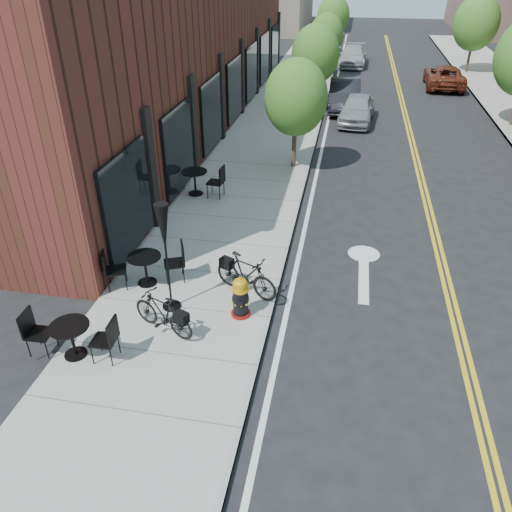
# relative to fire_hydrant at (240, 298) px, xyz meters

# --- Properties ---
(ground) EXTENTS (120.00, 120.00, 0.00)m
(ground) POSITION_rel_fire_hydrant_xyz_m (0.66, 0.02, -0.58)
(ground) COLOR black
(ground) RESTS_ON ground
(sidewalk_near) EXTENTS (4.00, 70.00, 0.12)m
(sidewalk_near) POSITION_rel_fire_hydrant_xyz_m (-1.34, 10.02, -0.52)
(sidewalk_near) COLOR #9E9B93
(sidewalk_near) RESTS_ON ground
(building_near) EXTENTS (5.00, 28.00, 7.00)m
(building_near) POSITION_rel_fire_hydrant_xyz_m (-5.84, 14.02, 2.92)
(building_near) COLOR #472217
(building_near) RESTS_ON ground
(tree_near_a) EXTENTS (2.20, 2.20, 3.81)m
(tree_near_a) POSITION_rel_fire_hydrant_xyz_m (0.06, 9.02, 2.02)
(tree_near_a) COLOR #382B1E
(tree_near_a) RESTS_ON sidewalk_near
(tree_near_b) EXTENTS (2.30, 2.30, 3.98)m
(tree_near_b) POSITION_rel_fire_hydrant_xyz_m (0.06, 17.02, 2.13)
(tree_near_b) COLOR #382B1E
(tree_near_b) RESTS_ON sidewalk_near
(tree_near_c) EXTENTS (2.10, 2.10, 3.67)m
(tree_near_c) POSITION_rel_fire_hydrant_xyz_m (0.06, 25.02, 1.95)
(tree_near_c) COLOR #382B1E
(tree_near_c) RESTS_ON sidewalk_near
(tree_near_d) EXTENTS (2.40, 2.40, 4.11)m
(tree_near_d) POSITION_rel_fire_hydrant_xyz_m (0.06, 33.02, 2.21)
(tree_near_d) COLOR #382B1E
(tree_near_d) RESTS_ON sidewalk_near
(tree_far_c) EXTENTS (2.80, 2.80, 4.62)m
(tree_far_c) POSITION_rel_fire_hydrant_xyz_m (9.26, 28.02, 2.48)
(tree_far_c) COLOR #382B1E
(tree_far_c) RESTS_ON sidewalk_far
(fire_hydrant) EXTENTS (0.52, 0.52, 0.97)m
(fire_hydrant) POSITION_rel_fire_hydrant_xyz_m (0.00, 0.00, 0.00)
(fire_hydrant) COLOR maroon
(fire_hydrant) RESTS_ON sidewalk_near
(bicycle_left) EXTENTS (1.60, 1.00, 0.93)m
(bicycle_left) POSITION_rel_fire_hydrant_xyz_m (-1.45, -0.83, 0.00)
(bicycle_left) COLOR black
(bicycle_left) RESTS_ON sidewalk_near
(bicycle_right) EXTENTS (1.72, 1.12, 1.00)m
(bicycle_right) POSITION_rel_fire_hydrant_xyz_m (-0.04, 0.82, 0.04)
(bicycle_right) COLOR black
(bicycle_right) RESTS_ON sidewalk_near
(bistro_set_a) EXTENTS (1.77, 0.79, 0.96)m
(bistro_set_a) POSITION_rel_fire_hydrant_xyz_m (-2.93, -1.84, 0.02)
(bistro_set_a) COLOR black
(bistro_set_a) RESTS_ON sidewalk_near
(bistro_set_b) EXTENTS (1.84, 1.15, 0.98)m
(bistro_set_b) POSITION_rel_fire_hydrant_xyz_m (-2.46, 0.78, 0.03)
(bistro_set_b) COLOR black
(bistro_set_b) RESTS_ON sidewalk_near
(bistro_set_c) EXTENTS (1.95, 0.91, 1.04)m
(bistro_set_c) POSITION_rel_fire_hydrant_xyz_m (-2.78, 5.96, 0.06)
(bistro_set_c) COLOR black
(bistro_set_c) RESTS_ON sidewalk_near
(patio_umbrella) EXTENTS (0.41, 0.41, 2.54)m
(patio_umbrella) POSITION_rel_fire_hydrant_xyz_m (-1.58, -0.01, 1.36)
(patio_umbrella) COLOR black
(patio_umbrella) RESTS_ON sidewalk_near
(parked_car_a) EXTENTS (1.82, 3.84, 1.27)m
(parked_car_a) POSITION_rel_fire_hydrant_xyz_m (2.26, 15.44, 0.05)
(parked_car_a) COLOR #95979D
(parked_car_a) RESTS_ON ground
(parked_car_b) EXTENTS (1.65, 4.40, 1.44)m
(parked_car_b) POSITION_rel_fire_hydrant_xyz_m (1.59, 17.71, 0.14)
(parked_car_b) COLOR black
(parked_car_b) RESTS_ON ground
(parked_car_c) EXTENTS (1.95, 4.49, 1.29)m
(parked_car_c) POSITION_rel_fire_hydrant_xyz_m (1.78, 29.34, 0.06)
(parked_car_c) COLOR #A8A9AD
(parked_car_c) RESTS_ON ground
(parked_car_far) EXTENTS (2.27, 4.64, 1.27)m
(parked_car_far) POSITION_rel_fire_hydrant_xyz_m (7.22, 23.58, 0.05)
(parked_car_far) COLOR maroon
(parked_car_far) RESTS_ON ground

